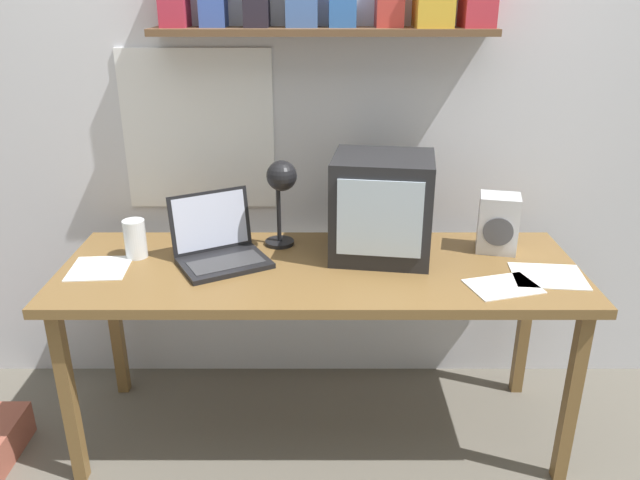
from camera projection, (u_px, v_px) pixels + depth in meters
The scene contains 11 objects.
ground_plane at pixel (320, 429), 2.49m from camera, with size 12.00×12.00×0.00m, color #625D52.
back_wall at pixel (320, 79), 2.41m from camera, with size 5.60×0.24×2.60m.
corner_desk at pixel (320, 281), 2.24m from camera, with size 1.84×0.65×0.72m.
crt_monitor at pixel (382, 207), 2.24m from camera, with size 0.39×0.35×0.37m.
laptop at pixel (218, 244), 2.25m from camera, with size 0.39×0.37×0.24m.
desk_lamp at pixel (281, 185), 2.26m from camera, with size 0.13×0.17×0.35m.
juice_glass at pixel (135, 241), 2.27m from camera, with size 0.08×0.08×0.14m.
space_heater at pixel (498, 223), 2.31m from camera, with size 0.17×0.15×0.22m.
loose_paper_near_monitor at pixel (100, 268), 2.20m from camera, with size 0.21×0.22×0.00m.
open_notebook at pixel (503, 286), 2.06m from camera, with size 0.26×0.22×0.00m.
loose_paper_near_laptop at pixel (548, 276), 2.14m from camera, with size 0.26×0.22×0.00m.
Camera 1 is at (0.00, -2.02, 1.64)m, focal length 35.00 mm.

